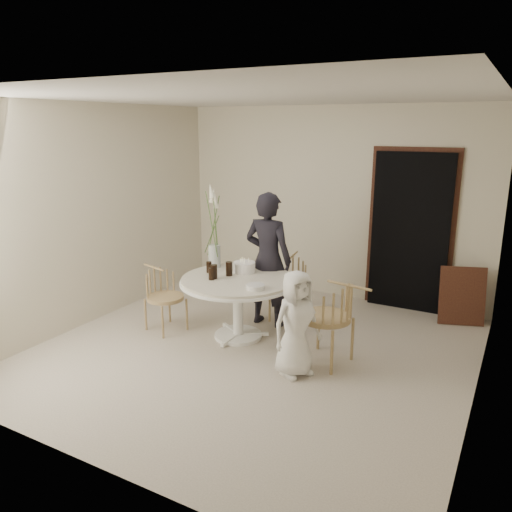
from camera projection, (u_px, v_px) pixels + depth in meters
The scene contains 18 objects.
ground at pixel (254, 351), 5.54m from camera, with size 4.50×4.50×0.00m, color beige.
room_shell at pixel (254, 207), 5.12m from camera, with size 4.50×4.50×4.50m.
doorway at pixel (410, 233), 6.59m from camera, with size 1.00×0.10×2.10m, color black.
door_trim at pixel (411, 228), 6.61m from camera, with size 1.12×0.03×2.22m, color #4F2E1B.
table at pixel (238, 287), 5.75m from camera, with size 1.33×1.33×0.73m.
picture_frame at pixel (462, 296), 6.22m from camera, with size 0.55×0.04×0.74m, color #4F2E1B.
chair_far at pixel (290, 278), 6.44m from camera, with size 0.49×0.52×0.80m.
chair_right at pixel (337, 311), 5.08m from camera, with size 0.60×0.57×0.92m.
chair_left at pixel (160, 289), 6.06m from camera, with size 0.53×0.50×0.77m.
girl at pixel (268, 260), 6.10m from camera, with size 0.61×0.40×1.67m, color black.
boy at pixel (296, 324), 4.90m from camera, with size 0.53×0.34×1.08m, color white.
birthday_cake at pixel (244, 267), 5.93m from camera, with size 0.26×0.26×0.17m.
cola_tumbler_a at pixel (214, 272), 5.68m from camera, with size 0.08×0.08×0.16m, color black.
cola_tumbler_b at pixel (211, 274), 5.64m from camera, with size 0.07×0.07×0.14m, color black.
cola_tumbler_c at pixel (209, 267), 5.92m from camera, with size 0.06×0.06×0.14m, color black.
cola_tumbler_d at pixel (229, 269), 5.79m from camera, with size 0.08×0.08×0.17m, color black.
plate_stack at pixel (255, 287), 5.33m from camera, with size 0.20×0.20×0.05m, color silver.
flower_vase at pixel (214, 238), 6.08m from camera, with size 0.15×0.15×1.03m.
Camera 1 is at (2.46, -4.45, 2.44)m, focal length 35.00 mm.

